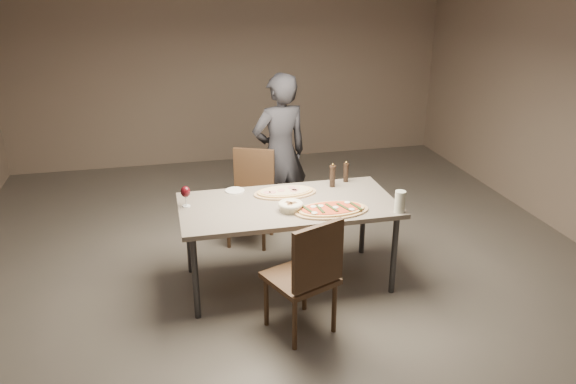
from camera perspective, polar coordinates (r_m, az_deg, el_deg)
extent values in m
plane|color=#5B564F|center=(5.02, 0.00, -9.04)|extent=(7.00, 7.00, 0.00)
plane|color=gray|center=(7.84, -6.00, 13.10)|extent=(6.00, 0.00, 6.00)
cube|color=slate|center=(4.69, 0.00, -1.36)|extent=(1.80, 0.90, 0.04)
cylinder|color=#333335|center=(4.42, -9.39, -8.62)|extent=(0.05, 0.05, 0.71)
cylinder|color=#333335|center=(4.78, 10.72, -6.30)|extent=(0.05, 0.05, 0.71)
cylinder|color=#333335|center=(5.08, -10.04, -4.46)|extent=(0.05, 0.05, 0.71)
cylinder|color=#333335|center=(5.39, 7.63, -2.72)|extent=(0.05, 0.05, 0.71)
ellipsoid|color=white|center=(4.62, 6.05, -1.01)|extent=(0.05, 0.05, 0.01)
ellipsoid|color=white|center=(4.54, 3.35, -1.37)|extent=(0.05, 0.05, 0.01)
ellipsoid|color=white|center=(4.50, 6.48, -1.72)|extent=(0.05, 0.05, 0.01)
ellipsoid|color=white|center=(4.41, 2.70, -2.08)|extent=(0.05, 0.05, 0.01)
ellipsoid|color=white|center=(4.52, 4.85, -1.52)|extent=(0.05, 0.05, 0.01)
ellipsoid|color=white|center=(4.52, 2.60, -1.44)|extent=(0.05, 0.05, 0.01)
cube|color=#253617|center=(4.47, 2.03, -1.79)|extent=(0.07, 0.17, 0.01)
cube|color=#253617|center=(4.49, 3.26, -1.70)|extent=(0.04, 0.18, 0.01)
cube|color=#253617|center=(4.51, 4.46, -1.59)|extent=(0.07, 0.18, 0.01)
cube|color=#253617|center=(4.53, 5.69, -1.52)|extent=(0.08, 0.17, 0.01)
cube|color=#253617|center=(4.57, 6.85, -1.39)|extent=(0.07, 0.18, 0.01)
cylinder|color=#D98D85|center=(4.92, 0.35, 0.48)|extent=(0.06, 0.06, 0.00)
cylinder|color=#D98D85|center=(4.81, -2.13, -0.04)|extent=(0.06, 0.06, 0.00)
cylinder|color=#D98D85|center=(4.87, 0.74, 0.27)|extent=(0.06, 0.06, 0.00)
cylinder|color=#D98D85|center=(4.85, -0.70, 0.18)|extent=(0.06, 0.06, 0.00)
cylinder|color=#D98D85|center=(4.85, 0.59, 0.16)|extent=(0.06, 0.06, 0.00)
cylinder|color=#D98D85|center=(4.81, -1.58, -0.01)|extent=(0.06, 0.06, 0.00)
cylinder|color=beige|center=(4.52, 0.27, -1.52)|extent=(0.17, 0.17, 0.07)
torus|color=beige|center=(4.51, 0.27, -1.24)|extent=(0.20, 0.20, 0.03)
cube|color=#B17648|center=(4.52, 0.57, -1.32)|extent=(0.06, 0.06, 0.04)
cube|color=#B17648|center=(4.53, 0.06, -1.26)|extent=(0.07, 0.07, 0.04)
cube|color=#B17648|center=(4.49, 0.19, -1.46)|extent=(0.05, 0.06, 0.04)
cylinder|color=white|center=(4.89, -1.67, -0.03)|extent=(0.12, 0.12, 0.01)
cylinder|color=#A48E3C|center=(4.88, -1.67, 0.00)|extent=(0.08, 0.08, 0.00)
cylinder|color=black|center=(5.02, 4.54, 1.50)|extent=(0.05, 0.05, 0.18)
cylinder|color=black|center=(4.98, 4.57, 2.57)|extent=(0.06, 0.06, 0.02)
sphere|color=gold|center=(4.98, 4.58, 2.79)|extent=(0.02, 0.02, 0.02)
cylinder|color=black|center=(5.15, 5.90, 1.88)|extent=(0.04, 0.04, 0.16)
cylinder|color=black|center=(5.12, 5.94, 2.81)|extent=(0.05, 0.05, 0.02)
sphere|color=gold|center=(5.11, 5.95, 3.00)|extent=(0.02, 0.02, 0.02)
cylinder|color=silver|center=(4.57, 11.30, -0.97)|extent=(0.09, 0.09, 0.18)
cylinder|color=silver|center=(4.69, -10.28, -1.41)|extent=(0.07, 0.07, 0.01)
cylinder|color=silver|center=(4.67, -10.31, -0.90)|extent=(0.01, 0.01, 0.08)
ellipsoid|color=#42090F|center=(4.64, -10.38, 0.03)|extent=(0.08, 0.08, 0.10)
cylinder|color=white|center=(4.95, -5.42, 0.14)|extent=(0.17, 0.17, 0.01)
cube|color=#3D2919|center=(4.20, 1.24, -8.74)|extent=(0.59, 0.59, 0.04)
cylinder|color=#3D2919|center=(4.11, 0.69, -13.32)|extent=(0.04, 0.04, 0.42)
cylinder|color=#3D2919|center=(4.30, 4.71, -11.63)|extent=(0.04, 0.04, 0.42)
cylinder|color=#3D2919|center=(4.36, -2.22, -11.05)|extent=(0.04, 0.04, 0.42)
cylinder|color=#3D2919|center=(4.54, 1.69, -9.59)|extent=(0.04, 0.04, 0.42)
cube|color=#3D2919|center=(3.93, 3.07, -6.51)|extent=(0.41, 0.20, 0.47)
cube|color=#3D2919|center=(5.54, -3.90, -1.07)|extent=(0.57, 0.57, 0.04)
cylinder|color=#3D2919|center=(5.75, -1.70, -2.55)|extent=(0.04, 0.04, 0.40)
cylinder|color=#3D2919|center=(5.83, -5.10, -2.28)|extent=(0.04, 0.04, 0.40)
cylinder|color=#3D2919|center=(5.44, -2.49, -4.06)|extent=(0.04, 0.04, 0.40)
cylinder|color=#3D2919|center=(5.52, -6.08, -3.75)|extent=(0.04, 0.04, 0.40)
cube|color=#3D2919|center=(5.63, -3.47, 2.19)|extent=(0.39, 0.20, 0.45)
imported|color=black|center=(5.70, -0.81, 3.90)|extent=(0.68, 0.53, 1.64)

